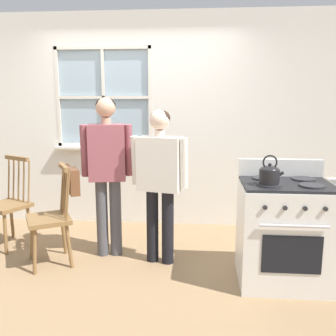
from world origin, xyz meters
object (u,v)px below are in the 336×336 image
person_elderly_left (107,163)px  stove (284,232)px  kettle (270,174)px  chair_near_wall (9,205)px  person_teen_center (160,173)px  potted_plant (127,141)px  chair_by_window (51,219)px  handbag (73,181)px

person_elderly_left → stove: 1.84m
kettle → chair_near_wall: bearing=164.7°
chair_near_wall → stove: (2.88, -0.61, 0.01)m
person_teen_center → stove: (1.15, -0.31, -0.46)m
chair_near_wall → kettle: (2.71, -0.74, 0.56)m
stove → potted_plant: 2.31m
chair_by_window → kettle: kettle is taller
stove → handbag: size_ratio=3.53×
kettle → potted_plant: bearing=134.0°
person_teen_center → handbag: 0.88m
chair_near_wall → kettle: size_ratio=4.06×
person_teen_center → potted_plant: person_teen_center is taller
chair_by_window → potted_plant: size_ratio=3.51×
person_elderly_left → chair_near_wall: bearing=161.8°
chair_by_window → person_elderly_left: 0.79m
chair_near_wall → potted_plant: (1.19, 0.83, 0.64)m
chair_near_wall → kettle: kettle is taller
person_teen_center → handbag: person_teen_center is taller
potted_plant → handbag: potted_plant is taller
chair_by_window → person_elderly_left: person_elderly_left is taller
chair_near_wall → person_teen_center: 1.82m
handbag → potted_plant: bearing=73.7°
potted_plant → kettle: bearing=-46.0°
person_elderly_left → kettle: (1.53, -0.58, 0.03)m
kettle → potted_plant: potted_plant is taller
person_teen_center → potted_plant: bearing=128.8°
person_teen_center → kettle: person_teen_center is taller
chair_near_wall → person_elderly_left: 1.30m
chair_by_window → stove: bearing=56.1°
kettle → potted_plant: size_ratio=0.86×
stove → kettle: 0.59m
chair_near_wall → potted_plant: bearing=62.0°
kettle → chair_by_window: bearing=171.1°
chair_by_window → person_teen_center: (1.08, 0.13, 0.46)m
chair_by_window → chair_near_wall: size_ratio=1.00×
person_elderly_left → kettle: person_elderly_left is taller
chair_by_window → person_elderly_left: (0.52, 0.26, 0.53)m
stove → person_teen_center: bearing=164.7°
kettle → person_teen_center: bearing=155.4°
stove → kettle: (-0.17, -0.13, 0.55)m
person_elderly_left → kettle: 1.63m
chair_by_window → potted_plant: bearing=127.6°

